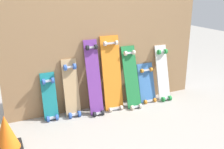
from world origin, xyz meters
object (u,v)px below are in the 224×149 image
Objects in this scene: skateboard_teal at (50,99)px; skateboard_purple at (94,81)px; skateboard_natural at (72,91)px; skateboard_blue at (147,85)px; traffic_cone at (6,133)px; skateboard_orange at (112,76)px; skateboard_white at (163,75)px; skateboard_green at (132,80)px.

skateboard_purple is (0.52, -0.05, 0.16)m from skateboard_teal.
skateboard_natural is at bearing -2.58° from skateboard_teal.
traffic_cone is at bearing -166.25° from skateboard_blue.
skateboard_natural reaches higher than traffic_cone.
skateboard_teal reaches higher than skateboard_blue.
skateboard_orange is 1.23× the size of skateboard_white.
skateboard_blue is 1.60× the size of traffic_cone.
skateboard_natural is at bearing 30.44° from traffic_cone.
skateboard_green is (0.25, -0.04, -0.07)m from skateboard_orange.
skateboard_purple is at bearing -174.88° from skateboard_orange.
skateboard_purple is at bearing 178.18° from skateboard_green.
skateboard_orange reaches higher than skateboard_teal.
skateboard_natural is 0.76m from skateboard_green.
skateboard_green is at bearing 14.44° from traffic_cone.
skateboard_blue is at bearing 0.66° from skateboard_orange.
skateboard_white is at bearing -1.43° from skateboard_natural.
traffic_cone is at bearing -137.83° from skateboard_teal.
skateboard_natural is at bearing 171.58° from skateboard_purple.
traffic_cone is (-1.52, -0.39, -0.17)m from skateboard_green.
skateboard_teal is 0.78m from skateboard_orange.
skateboard_blue is (0.75, 0.03, -0.19)m from skateboard_purple.
skateboard_blue is (1.02, -0.01, -0.09)m from skateboard_natural.
skateboard_purple is at bearing -177.89° from skateboard_blue.
traffic_cone is at bearing -158.34° from skateboard_purple.
skateboard_natural is 0.78× the size of skateboard_purple.
skateboard_white reaches higher than traffic_cone.
skateboard_purple is 0.97× the size of skateboard_orange.
skateboard_purple reaches higher than skateboard_green.
skateboard_teal reaches higher than traffic_cone.
skateboard_blue is (0.51, 0.01, -0.20)m from skateboard_orange.
skateboard_teal is 0.64× the size of skateboard_purple.
skateboard_natural is 1.29× the size of skateboard_blue.
skateboard_teal is at bearing 177.42° from skateboard_natural.
skateboard_teal is 0.69m from traffic_cone.
skateboard_green is 2.32× the size of traffic_cone.
skateboard_white is (0.99, 0.01, -0.07)m from skateboard_purple.
skateboard_natural is 0.93× the size of skateboard_white.
skateboard_green is at bearing -1.82° from skateboard_purple.
skateboard_orange reaches higher than skateboard_white.
skateboard_white is at bearing 0.47° from skateboard_purple.
skateboard_orange is 0.75m from skateboard_white.
skateboard_orange is at bearing 171.51° from skateboard_green.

